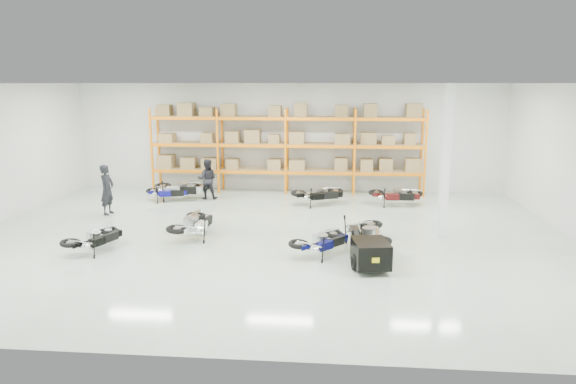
# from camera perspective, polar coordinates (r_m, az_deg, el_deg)

# --- Properties ---
(room) EXTENTS (18.00, 18.00, 18.00)m
(room) POSITION_cam_1_polar(r_m,az_deg,el_deg) (14.95, -2.38, 3.32)
(room) COLOR #B4C9B6
(room) RESTS_ON ground
(pallet_rack) EXTENTS (11.28, 0.98, 3.62)m
(pallet_rack) POSITION_cam_1_polar(r_m,az_deg,el_deg) (21.31, -0.18, 5.94)
(pallet_rack) COLOR orange
(pallet_rack) RESTS_ON ground
(structural_column) EXTENTS (0.25, 0.25, 4.50)m
(structural_column) POSITION_cam_1_polar(r_m,az_deg,el_deg) (15.68, 17.10, 3.20)
(structural_column) COLOR white
(structural_column) RESTS_ON ground
(moto_blue_centre) EXTENTS (1.68, 1.75, 1.05)m
(moto_blue_centre) POSITION_cam_1_polar(r_m,az_deg,el_deg) (13.69, 3.81, -5.04)
(moto_blue_centre) COLOR #060844
(moto_blue_centre) RESTS_ON ground
(moto_silver_left) EXTENTS (1.09, 1.91, 1.18)m
(moto_silver_left) POSITION_cam_1_polar(r_m,az_deg,el_deg) (15.43, -10.40, -3.03)
(moto_silver_left) COLOR silver
(moto_silver_left) RESTS_ON ground
(moto_black_far_left) EXTENTS (1.32, 1.75, 1.02)m
(moto_black_far_left) POSITION_cam_1_polar(r_m,az_deg,el_deg) (14.91, -20.66, -4.44)
(moto_black_far_left) COLOR black
(moto_black_far_left) RESTS_ON ground
(moto_touring_right) EXTENTS (1.07, 1.98, 1.25)m
(moto_touring_right) POSITION_cam_1_polar(r_m,az_deg,el_deg) (14.25, 8.73, -4.08)
(moto_touring_right) COLOR black
(moto_touring_right) RESTS_ON ground
(trailer) EXTENTS (0.97, 1.79, 0.73)m
(trailer) POSITION_cam_1_polar(r_m,az_deg,el_deg) (12.78, 9.16, -6.76)
(trailer) COLOR black
(trailer) RESTS_ON ground
(moto_back_a) EXTENTS (1.70, 1.13, 1.01)m
(moto_back_a) POSITION_cam_1_polar(r_m,az_deg,el_deg) (20.45, -13.04, 0.32)
(moto_back_a) COLOR navy
(moto_back_a) RESTS_ON ground
(moto_back_b) EXTENTS (1.94, 0.96, 1.25)m
(moto_back_b) POSITION_cam_1_polar(r_m,az_deg,el_deg) (20.58, -11.85, 0.77)
(moto_back_b) COLOR #AFB4B9
(moto_back_b) RESTS_ON ground
(moto_back_c) EXTENTS (1.98, 1.46, 1.15)m
(moto_back_c) POSITION_cam_1_polar(r_m,az_deg,el_deg) (19.30, 3.49, 0.13)
(moto_back_c) COLOR black
(moto_back_c) RESTS_ON ground
(moto_back_d) EXTENTS (1.74, 0.87, 1.13)m
(moto_back_d) POSITION_cam_1_polar(r_m,az_deg,el_deg) (19.58, 11.95, 0.02)
(moto_back_d) COLOR #460E0F
(moto_back_d) RESTS_ON ground
(person_left) EXTENTS (0.48, 0.68, 1.75)m
(person_left) POSITION_cam_1_polar(r_m,az_deg,el_deg) (18.93, -19.46, 0.25)
(person_left) COLOR black
(person_left) RESTS_ON ground
(person_back) EXTENTS (0.82, 0.67, 1.58)m
(person_back) POSITION_cam_1_polar(r_m,az_deg,el_deg) (20.51, -8.97, 1.42)
(person_back) COLOR black
(person_back) RESTS_ON ground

